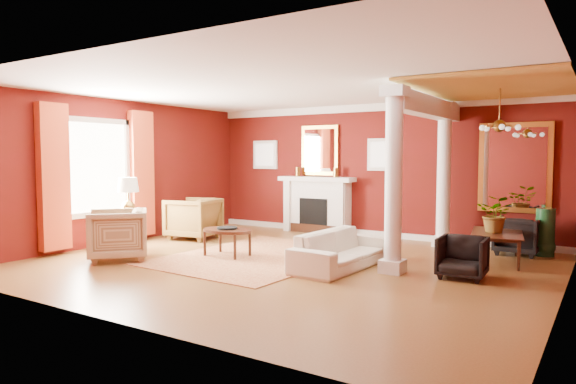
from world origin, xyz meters
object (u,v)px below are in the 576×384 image
Objects in this scene: sofa at (341,243)px; armchair_leopard at (193,216)px; side_table at (128,202)px; coffee_table at (227,232)px; armchair_stripe at (118,232)px; dining_table at (499,239)px.

armchair_leopard reaches higher than sofa.
coffee_table is at bearing 12.56° from side_table.
side_table reaches higher than armchair_leopard.
sofa is 3.79m from armchair_stripe.
side_table is at bearing 102.75° from sofa.
coffee_table is at bearing 48.71° from armchair_leopard.
armchair_stripe reaches higher than dining_table.
side_table reaches higher than sofa.
armchair_stripe is at bearing -50.79° from side_table.
armchair_leopard is at bearing 148.60° from coffee_table.
armchair_leopard is 0.69× the size of dining_table.
dining_table reaches higher than sofa.
armchair_leopard is 0.71× the size of side_table.
armchair_stripe is (-3.49, -1.47, 0.09)m from sofa.
sofa reaches higher than coffee_table.
side_table is at bearing -16.55° from armchair_leopard.
dining_table is (5.51, 3.30, -0.09)m from armchair_stripe.
armchair_stripe is at bearing 116.08° from sofa.
side_table is at bearing 171.34° from armchair_stripe.
armchair_stripe is 1.85m from coffee_table.
side_table reaches higher than dining_table.
armchair_leopard is 1.64m from side_table.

